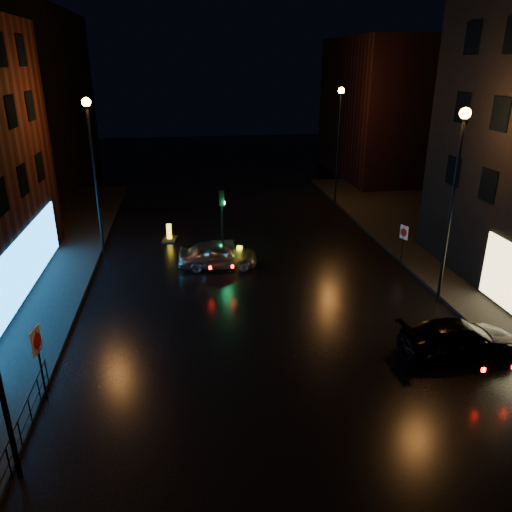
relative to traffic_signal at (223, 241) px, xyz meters
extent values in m
plane|color=black|center=(1.20, -14.00, -0.50)|extent=(120.00, 120.00, 0.00)
cube|color=black|center=(-14.80, 21.00, 6.50)|extent=(8.00, 16.00, 14.00)
cube|color=black|center=(16.20, 18.00, 5.50)|extent=(8.00, 14.00, 12.00)
cylinder|color=black|center=(-6.60, 0.00, 3.50)|extent=(0.14, 0.14, 8.00)
cylinder|color=black|center=(-6.60, 0.00, 7.50)|extent=(0.20, 0.20, 0.25)
sphere|color=orange|center=(-6.60, 0.00, 7.65)|extent=(0.44, 0.44, 0.44)
cylinder|color=black|center=(9.00, -8.00, 3.50)|extent=(0.14, 0.14, 8.00)
cylinder|color=black|center=(9.00, -8.00, 7.50)|extent=(0.20, 0.20, 0.25)
sphere|color=orange|center=(9.00, -8.00, 7.65)|extent=(0.44, 0.44, 0.44)
cylinder|color=black|center=(9.00, 8.00, 3.50)|extent=(0.14, 0.14, 8.00)
cylinder|color=black|center=(9.00, 8.00, 7.50)|extent=(0.20, 0.20, 0.25)
sphere|color=orange|center=(9.00, 8.00, 7.65)|extent=(0.44, 0.44, 0.44)
cube|color=black|center=(0.00, 0.00, -0.44)|extent=(1.40, 2.40, 0.12)
cylinder|color=black|center=(0.00, 0.00, 0.90)|extent=(0.12, 0.12, 2.80)
cube|color=black|center=(0.00, 0.00, 2.50)|extent=(0.28, 0.22, 0.90)
cylinder|color=#0CFF59|center=(0.14, 0.00, 2.22)|extent=(0.05, 0.18, 0.18)
cylinder|color=black|center=(-6.80, -15.00, 0.47)|extent=(0.05, 6.00, 0.05)
cylinder|color=black|center=(-6.80, -15.00, 0.00)|extent=(0.04, 6.00, 0.04)
cylinder|color=black|center=(-6.80, -15.00, 0.00)|extent=(0.04, 0.04, 1.00)
cylinder|color=black|center=(-6.80, -12.00, 0.00)|extent=(0.04, 0.04, 1.00)
imported|color=#A0A2A8|center=(-0.47, -2.60, 0.19)|extent=(4.15, 1.90, 1.38)
imported|color=black|center=(7.64, -12.15, 0.14)|extent=(4.43, 1.84, 1.28)
cube|color=black|center=(0.71, -2.21, -0.46)|extent=(1.09, 1.28, 0.09)
cube|color=yellow|center=(0.71, -2.21, 0.00)|extent=(0.30, 0.25, 0.91)
cube|color=black|center=(0.71, -2.21, 0.00)|extent=(0.26, 0.12, 0.54)
cube|color=black|center=(-3.04, 1.99, -0.45)|extent=(0.94, 1.25, 0.10)
cube|color=yellow|center=(-3.04, 1.99, 0.02)|extent=(0.29, 0.21, 0.96)
cube|color=black|center=(-3.04, 1.99, 0.02)|extent=(0.29, 0.06, 0.57)
cylinder|color=black|center=(-6.70, -12.74, 0.73)|extent=(0.07, 0.07, 2.46)
cube|color=silver|center=(-6.70, -12.74, 1.62)|extent=(0.14, 0.62, 0.84)
cylinder|color=#B20C0C|center=(-6.67, -12.75, 1.62)|extent=(0.09, 0.49, 0.49)
cylinder|color=black|center=(9.10, -3.71, 0.55)|extent=(0.06, 0.06, 2.10)
cube|color=white|center=(9.10, -3.71, 1.31)|extent=(0.23, 0.51, 0.72)
cylinder|color=#B20C0C|center=(9.07, -3.72, 1.31)|extent=(0.17, 0.40, 0.42)
camera|label=1|loc=(-1.98, -26.72, 9.57)|focal=35.00mm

